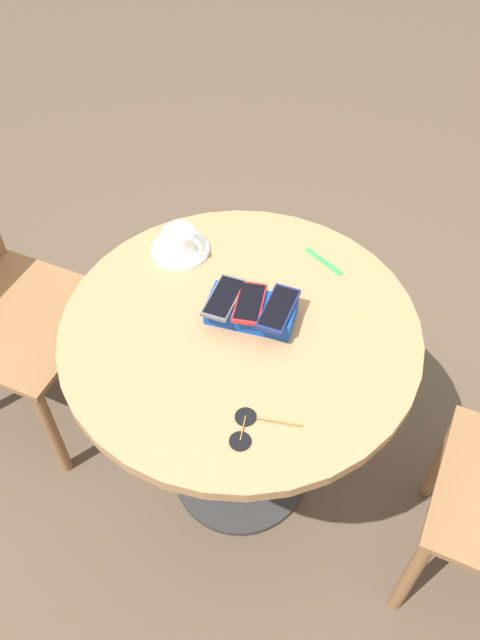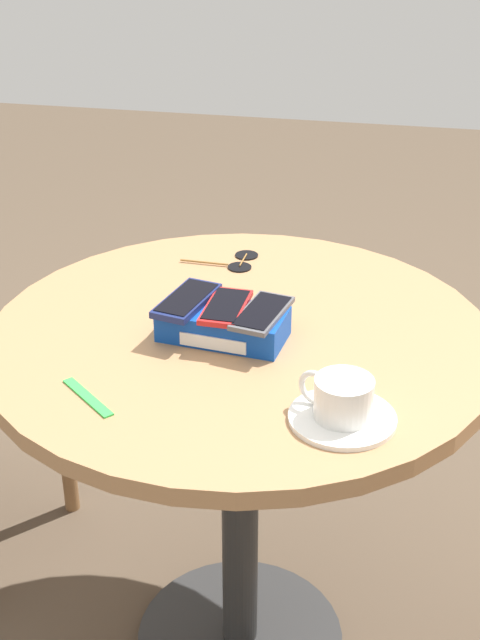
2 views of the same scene
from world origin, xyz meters
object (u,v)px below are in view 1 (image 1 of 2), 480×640
Objects in this scene: round_table at (240,362)px; saucer at (180,250)px; coffee_cup at (180,240)px; phone_box at (251,310)px; phone_red at (250,303)px; chair_far_side at (1,309)px; phone_navy at (279,309)px; phone_gray at (224,297)px; lanyard_strap at (323,261)px; sunglasses at (247,428)px.

saucer reaches higher than round_table.
round_table is at bearing 130.28° from coffee_cup.
phone_red is at bearing 48.10° from phone_box.
saucer is 0.65m from chair_far_side.
phone_navy is at bearing 173.11° from phone_red.
saucer is at bearing -52.21° from phone_gray.
saucer is at bearing -23.48° from coffee_cup.
phone_gray is at bearing -6.91° from phone_navy.
phone_navy is 1.22× the size of lanyard_strap.
phone_red reaches higher than sunglasses.
lanyard_strap is (-0.16, -0.22, -0.02)m from phone_box.
phone_red is 0.87× the size of phone_gray.
phone_red reaches higher than phone_box.
phone_box is 1.40× the size of phone_navy.
sunglasses is at bearing 77.41° from lanyard_strap.
round_table is at bearing 11.12° from phone_navy.
saucer is 0.19× the size of chair_far_side.
round_table is 7.68× the size of coffee_cup.
coffee_cup is 0.14× the size of chair_far_side.
phone_red is (-0.02, -0.03, 0.20)m from round_table.
round_table is at bearing 143.05° from phone_gray.
phone_red is (0.00, 0.00, 0.03)m from phone_box.
round_table is 1.06× the size of chair_far_side.
round_table is 6.61× the size of phone_red.
round_table is at bearing 130.50° from saucer.
saucer is 0.38m from lanyard_strap.
phone_box is 0.88m from chair_far_side.
round_table is at bearing 54.81° from lanyard_strap.
phone_red is 0.90× the size of sunglasses.
saucer reaches higher than lanyard_strap.
coffee_cup reaches higher than lanyard_strap.
phone_navy is (-0.06, 0.01, 0.03)m from phone_box.
round_table is 0.82m from chair_far_side.
lanyard_strap is at bearing -125.19° from round_table.
saucer is 1.23× the size of lanyard_strap.
coffee_cup is (0.20, -0.23, 0.18)m from round_table.
phone_gray is 1.03× the size of sunglasses.
phone_gray is 1.18× the size of lanyard_strap.
sunglasses is (-0.10, 0.31, -0.05)m from phone_gray.
phone_gray is 1.33× the size of coffee_cup.
chair_far_side is (0.80, -0.17, -0.32)m from phone_box.
phone_box is at bearing -131.90° from phone_red.
chair_far_side is (0.78, -0.20, -0.15)m from round_table.
coffee_cup is at bearing -176.74° from chair_far_side.
phone_red is at bearing 54.89° from lanyard_strap.
phone_box is 0.27× the size of chair_far_side.
phone_box reaches higher than saucer.
lanyard_strap is at bearing -176.74° from chair_far_side.
phone_red is 0.89m from chair_far_side.
chair_far_side is (0.58, 0.03, -0.30)m from saucer.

